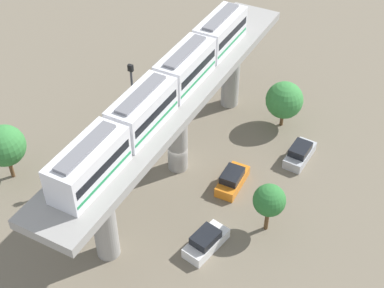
# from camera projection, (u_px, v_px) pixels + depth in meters

# --- Properties ---
(ground_plane) EXTENTS (120.00, 120.00, 0.00)m
(ground_plane) POSITION_uv_depth(u_px,v_px,m) (178.00, 167.00, 52.03)
(ground_plane) COLOR #706654
(viaduct) EXTENTS (5.20, 35.80, 8.79)m
(viaduct) POSITION_uv_depth(u_px,v_px,m) (177.00, 110.00, 47.62)
(viaduct) COLOR #999691
(viaduct) RESTS_ON ground
(train) EXTENTS (2.64, 27.45, 3.24)m
(train) POSITION_uv_depth(u_px,v_px,m) (165.00, 88.00, 44.07)
(train) COLOR white
(train) RESTS_ON viaduct
(parked_car_orange) EXTENTS (1.92, 4.25, 1.76)m
(parked_car_orange) POSITION_uv_depth(u_px,v_px,m) (232.00, 180.00, 49.61)
(parked_car_orange) COLOR orange
(parked_car_orange) RESTS_ON ground
(parked_car_silver) EXTENTS (2.06, 4.31, 1.76)m
(parked_car_silver) POSITION_uv_depth(u_px,v_px,m) (300.00, 154.00, 52.35)
(parked_car_silver) COLOR #B2B5BA
(parked_car_silver) RESTS_ON ground
(parked_car_white) EXTENTS (2.59, 4.47, 1.76)m
(parked_car_white) POSITION_uv_depth(u_px,v_px,m) (206.00, 242.00, 44.13)
(parked_car_white) COLOR white
(parked_car_white) RESTS_ON ground
(tree_near_viaduct) EXTENTS (3.84, 3.84, 5.73)m
(tree_near_viaduct) POSITION_uv_depth(u_px,v_px,m) (4.00, 146.00, 48.56)
(tree_near_viaduct) COLOR brown
(tree_near_viaduct) RESTS_ON ground
(tree_mid_lot) EXTENTS (3.84, 3.84, 5.12)m
(tree_mid_lot) POSITION_uv_depth(u_px,v_px,m) (284.00, 100.00, 54.87)
(tree_mid_lot) COLOR brown
(tree_mid_lot) RESTS_ON ground
(tree_far_corner) EXTENTS (2.74, 2.74, 4.82)m
(tree_far_corner) POSITION_uv_depth(u_px,v_px,m) (269.00, 201.00, 43.96)
(tree_far_corner) COLOR brown
(tree_far_corner) RESTS_ON ground
(signal_post) EXTENTS (0.44, 0.28, 11.39)m
(signal_post) POSITION_uv_depth(u_px,v_px,m) (135.00, 114.00, 48.08)
(signal_post) COLOR #4C4C51
(signal_post) RESTS_ON ground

